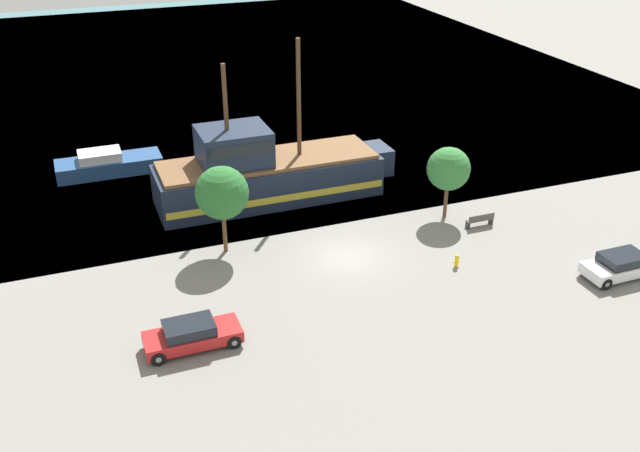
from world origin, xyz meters
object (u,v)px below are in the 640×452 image
(parked_car_curb_mid, at_px, (623,265))
(fire_hydrant, at_px, (457,260))
(pirate_ship, at_px, (265,173))
(bench_promenade_east, at_px, (480,220))
(parked_car_curb_front, at_px, (192,335))
(moored_boat_dockside, at_px, (108,164))

(parked_car_curb_mid, relative_size, fire_hydrant, 5.94)
(pirate_ship, height_order, bench_promenade_east, pirate_ship)
(parked_car_curb_front, height_order, bench_promenade_east, parked_car_curb_front)
(parked_car_curb_front, relative_size, bench_promenade_east, 2.52)
(parked_car_curb_mid, height_order, fire_hydrant, parked_car_curb_mid)
(fire_hydrant, bearing_deg, parked_car_curb_front, -172.52)
(parked_car_curb_mid, distance_m, fire_hydrant, 8.93)
(pirate_ship, height_order, moored_boat_dockside, pirate_ship)
(moored_boat_dockside, bearing_deg, fire_hydrant, -50.92)
(pirate_ship, height_order, parked_car_curb_mid, pirate_ship)
(pirate_ship, bearing_deg, bench_promenade_east, -37.51)
(parked_car_curb_front, xyz_separation_m, bench_promenade_east, (19.25, 5.78, -0.25))
(parked_car_curb_front, distance_m, fire_hydrant, 15.49)
(pirate_ship, bearing_deg, moored_boat_dockside, 138.81)
(pirate_ship, distance_m, parked_car_curb_mid, 22.52)
(moored_boat_dockside, distance_m, bench_promenade_east, 26.66)
(pirate_ship, relative_size, fire_hydrant, 21.05)
(moored_boat_dockside, relative_size, parked_car_curb_mid, 1.63)
(moored_boat_dockside, xyz_separation_m, fire_hydrant, (16.75, -20.63, -0.28))
(parked_car_curb_front, relative_size, fire_hydrant, 5.88)
(parked_car_curb_mid, bearing_deg, fire_hydrant, 152.84)
(parked_car_curb_front, distance_m, bench_promenade_east, 20.10)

